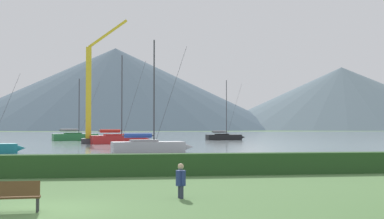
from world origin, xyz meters
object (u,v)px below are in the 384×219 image
object	(u,v)px
sailboat_slip_6	(224,137)
dock_crane	(90,101)
sailboat_slip_9	(118,139)
sailboat_slip_5	(149,146)
person_seated_viewer	(181,179)
sailboat_slip_0	(76,137)
park_bench_near_path	(13,195)

from	to	relation	value
sailboat_slip_6	dock_crane	size ratio (longest dim) A/B	0.61
sailboat_slip_9	dock_crane	distance (m)	7.04
sailboat_slip_9	sailboat_slip_6	bearing A→B (deg)	30.60
sailboat_slip_6	sailboat_slip_9	size ratio (longest dim) A/B	0.86
dock_crane	sailboat_slip_5	bearing A→B (deg)	-77.88
sailboat_slip_9	person_seated_viewer	size ratio (longest dim) A/B	10.59
sailboat_slip_0	sailboat_slip_5	distance (m)	49.42
sailboat_slip_6	person_seated_viewer	distance (m)	85.38
sailboat_slip_5	park_bench_near_path	distance (m)	37.28
dock_crane	park_bench_near_path	bearing A→B (deg)	-90.67
sailboat_slip_0	park_bench_near_path	world-z (taller)	sailboat_slip_0
person_seated_viewer	sailboat_slip_9	bearing A→B (deg)	78.78
sailboat_slip_0	sailboat_slip_5	world-z (taller)	sailboat_slip_0
person_seated_viewer	park_bench_near_path	bearing A→B (deg)	-167.10
sailboat_slip_5	park_bench_near_path	size ratio (longest dim) A/B	6.92
sailboat_slip_9	dock_crane	world-z (taller)	dock_crane
sailboat_slip_0	sailboat_slip_6	distance (m)	27.60
sailboat_slip_0	park_bench_near_path	bearing A→B (deg)	-101.42
sailboat_slip_6	dock_crane	xyz separation A→B (m)	(-24.71, -19.32, 5.77)
sailboat_slip_0	person_seated_viewer	bearing A→B (deg)	-97.64
sailboat_slip_0	person_seated_viewer	size ratio (longest dim) A/B	9.04
sailboat_slip_9	park_bench_near_path	bearing A→B (deg)	-107.56
sailboat_slip_6	person_seated_viewer	xyz separation A→B (m)	(-20.06, -82.99, 0.04)
sailboat_slip_5	person_seated_viewer	xyz separation A→B (m)	(-1.70, -34.12, 0.01)
park_bench_near_path	dock_crane	world-z (taller)	dock_crane
sailboat_slip_9	dock_crane	size ratio (longest dim) A/B	0.71
sailboat_slip_5	dock_crane	distance (m)	30.77
sailboat_slip_5	person_seated_viewer	bearing A→B (deg)	-98.30
sailboat_slip_6	park_bench_near_path	bearing A→B (deg)	-111.31
sailboat_slip_5	person_seated_viewer	distance (m)	34.17
sailboat_slip_5	park_bench_near_path	world-z (taller)	sailboat_slip_5
sailboat_slip_0	dock_crane	bearing A→B (deg)	-94.19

